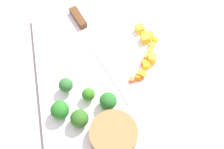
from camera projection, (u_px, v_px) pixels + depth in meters
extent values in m
plane|color=#A19793|center=(112.00, 79.00, 0.68)|extent=(4.00, 4.00, 0.00)
cube|color=white|center=(112.00, 78.00, 0.67)|extent=(0.47, 0.35, 0.01)
cylinder|color=olive|center=(114.00, 134.00, 0.57)|extent=(0.10, 0.10, 0.03)
cube|color=silver|center=(116.00, 76.00, 0.67)|extent=(0.17, 0.08, 0.00)
cube|color=#58341B|center=(78.00, 18.00, 0.76)|extent=(0.08, 0.04, 0.02)
cube|color=orange|center=(144.00, 63.00, 0.68)|extent=(0.01, 0.01, 0.01)
cube|color=orange|center=(141.00, 74.00, 0.66)|extent=(0.02, 0.03, 0.02)
cube|color=orange|center=(132.00, 80.00, 0.66)|extent=(0.01, 0.01, 0.01)
cube|color=orange|center=(138.00, 77.00, 0.66)|extent=(0.02, 0.01, 0.01)
cube|color=yellow|center=(140.00, 29.00, 0.73)|extent=(0.03, 0.02, 0.02)
cube|color=yellow|center=(152.00, 58.00, 0.68)|extent=(0.03, 0.03, 0.02)
cube|color=yellow|center=(152.00, 45.00, 0.71)|extent=(0.02, 0.02, 0.01)
cube|color=yellow|center=(155.00, 40.00, 0.72)|extent=(0.01, 0.01, 0.01)
cube|color=yellow|center=(144.00, 33.00, 0.73)|extent=(0.02, 0.02, 0.01)
cube|color=yellow|center=(150.00, 51.00, 0.70)|extent=(0.02, 0.02, 0.01)
cube|color=yellow|center=(150.00, 35.00, 0.72)|extent=(0.02, 0.02, 0.02)
cube|color=yellow|center=(146.00, 38.00, 0.72)|extent=(0.02, 0.02, 0.02)
cube|color=yellow|center=(147.00, 57.00, 0.69)|extent=(0.02, 0.02, 0.01)
cube|color=yellow|center=(146.00, 65.00, 0.68)|extent=(0.02, 0.02, 0.01)
cylinder|color=#8BBC67|center=(67.00, 88.00, 0.64)|extent=(0.01, 0.01, 0.01)
sphere|color=#2F6A2F|center=(66.00, 85.00, 0.63)|extent=(0.03, 0.03, 0.03)
cylinder|color=#90B36C|center=(108.00, 104.00, 0.62)|extent=(0.01, 0.01, 0.01)
sphere|color=#276A26|center=(108.00, 101.00, 0.61)|extent=(0.04, 0.04, 0.04)
cylinder|color=#98B160|center=(89.00, 97.00, 0.63)|extent=(0.01, 0.01, 0.01)
sphere|color=#33741D|center=(88.00, 94.00, 0.62)|extent=(0.03, 0.03, 0.03)
cylinder|color=#8FC15E|center=(80.00, 121.00, 0.60)|extent=(0.01, 0.01, 0.01)
sphere|color=#30641E|center=(79.00, 119.00, 0.59)|extent=(0.04, 0.04, 0.04)
cylinder|color=#8AAC62|center=(61.00, 113.00, 0.61)|extent=(0.01, 0.01, 0.01)
sphere|color=#267023|center=(60.00, 110.00, 0.59)|extent=(0.04, 0.04, 0.04)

